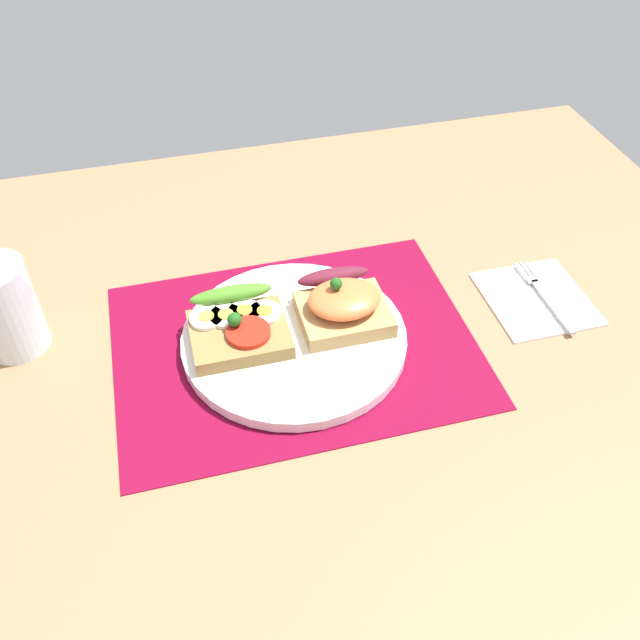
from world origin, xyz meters
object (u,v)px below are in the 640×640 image
Objects in this scene: sandwich_salmon at (343,304)px; plate at (294,339)px; sandwich_egg_tomato at (238,326)px; drinking_glass at (5,308)px; fork at (544,294)px; napkin at (538,300)px.

plate is at bearing -168.29° from sandwich_salmon.
sandwich_egg_tomato reaches higher than plate.
drinking_glass is (-36.16, 6.95, 1.69)cm from sandwich_salmon.
plate is at bearing -179.95° from fork.
sandwich_salmon reaches higher than napkin.
sandwich_salmon is 0.79× the size of napkin.
sandwich_salmon is at bearing 11.71° from plate.
sandwich_salmon is (5.98, 1.24, 2.81)cm from plate.
fork reaches higher than napkin.
sandwich_salmon is 25.28cm from fork.
plate is 2.53× the size of sandwich_salmon.
fork is 61.94cm from drinking_glass.
napkin is 1.16× the size of drinking_glass.
plate is 2.30× the size of drinking_glass.
drinking_glass is at bearing 164.81° from plate.
fork is (0.88, 0.36, 0.46)cm from napkin.
plate is at bearing -14.66° from sandwich_egg_tomato.
sandwich_egg_tomato is at bearing -15.32° from drinking_glass.
sandwich_egg_tomato is 0.84× the size of napkin.
fork is at bearing -2.37° from sandwich_egg_tomato.
drinking_glass reaches higher than sandwich_salmon.
sandwich_egg_tomato is (-5.94, 1.55, 2.09)cm from plate.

